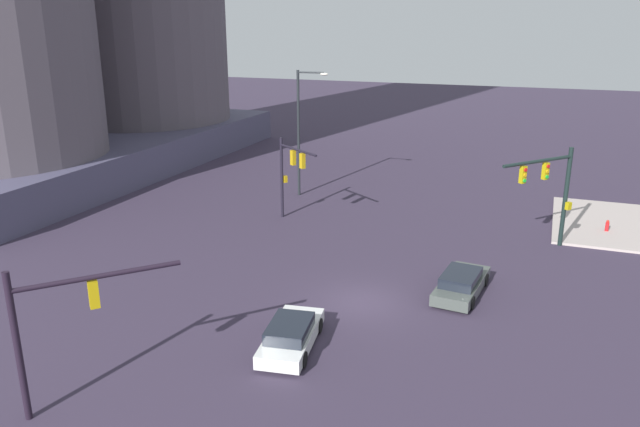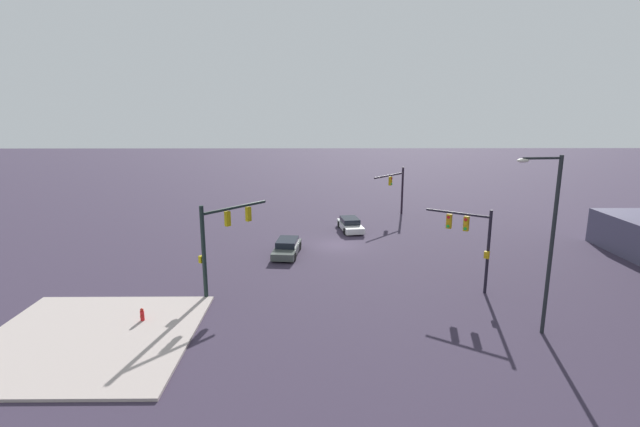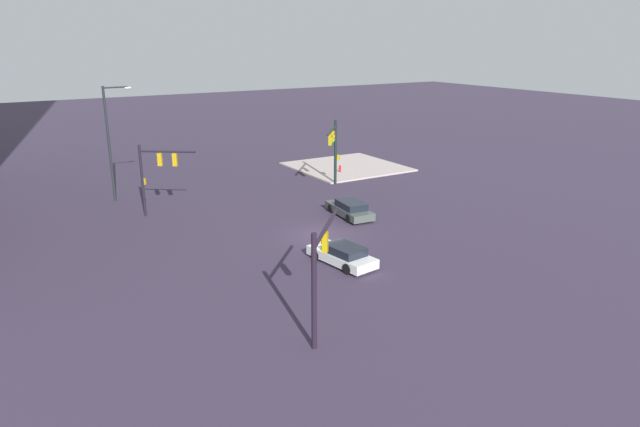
% 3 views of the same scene
% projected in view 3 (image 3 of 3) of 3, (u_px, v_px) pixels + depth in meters
% --- Properties ---
extents(ground_plane, '(210.74, 210.74, 0.00)m').
position_uv_depth(ground_plane, '(320.00, 235.00, 38.72)').
color(ground_plane, '#362C40').
extents(sidewalk_corner, '(10.37, 10.49, 0.15)m').
position_uv_depth(sidewalk_corner, '(347.00, 167.00, 59.08)').
color(sidewalk_corner, '#B4A59F').
rests_on(sidewalk_corner, ground).
extents(traffic_signal_near_corner, '(2.87, 3.54, 5.42)m').
position_uv_depth(traffic_signal_near_corner, '(155.00, 168.00, 41.96)').
color(traffic_signal_near_corner, black).
rests_on(traffic_signal_near_corner, ground).
extents(traffic_signal_opposite_side, '(4.16, 3.80, 5.88)m').
position_uv_depth(traffic_signal_opposite_side, '(334.00, 144.00, 50.12)').
color(traffic_signal_opposite_side, black).
rests_on(traffic_signal_opposite_side, ground).
extents(traffic_signal_cross_street, '(4.17, 3.83, 5.29)m').
position_uv_depth(traffic_signal_cross_street, '(320.00, 263.00, 24.79)').
color(traffic_signal_cross_street, black).
rests_on(traffic_signal_cross_street, ground).
extents(streetlamp_curved_arm, '(0.46, 2.36, 9.32)m').
position_uv_depth(streetlamp_curved_arm, '(111.00, 137.00, 45.59)').
color(streetlamp_curved_arm, '#202428').
rests_on(streetlamp_curved_arm, ground).
extents(sedan_car_approaching, '(4.87, 2.25, 1.21)m').
position_uv_depth(sedan_car_approaching, '(350.00, 209.00, 42.72)').
color(sedan_car_approaching, '#484F4A').
rests_on(sedan_car_approaching, ground).
extents(sedan_car_waiting_far, '(4.75, 2.43, 1.21)m').
position_uv_depth(sedan_car_waiting_far, '(343.00, 255.00, 33.69)').
color(sedan_car_waiting_far, silver).
rests_on(sedan_car_waiting_far, ground).
extents(fire_hydrant_on_curb, '(0.33, 0.22, 0.71)m').
position_uv_depth(fire_hydrant_on_curb, '(340.00, 169.00, 56.39)').
color(fire_hydrant_on_curb, red).
rests_on(fire_hydrant_on_curb, sidewalk_corner).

